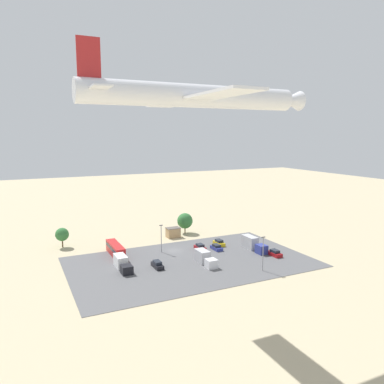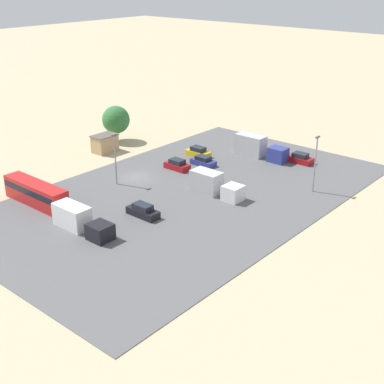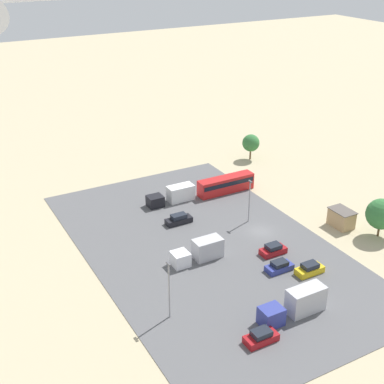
# 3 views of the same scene
# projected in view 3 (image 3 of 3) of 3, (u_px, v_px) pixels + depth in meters

# --- Properties ---
(ground_plane) EXTENTS (400.00, 400.00, 0.00)m
(ground_plane) POSITION_uv_depth(u_px,v_px,m) (261.00, 232.00, 87.73)
(ground_plane) COLOR tan
(parking_lot_surface) EXTENTS (58.81, 35.35, 0.08)m
(parking_lot_surface) POSITION_uv_depth(u_px,v_px,m) (207.00, 247.00, 83.23)
(parking_lot_surface) COLOR #565659
(parking_lot_surface) RESTS_ON ground
(shed_building) EXTENTS (4.26, 2.96, 3.01)m
(shed_building) POSITION_uv_depth(u_px,v_px,m) (341.00, 218.00, 88.81)
(shed_building) COLOR tan
(shed_building) RESTS_ON ground
(bus) EXTENTS (2.47, 11.24, 3.04)m
(bus) POSITION_uv_depth(u_px,v_px,m) (226.00, 184.00, 100.59)
(bus) COLOR red
(bus) RESTS_ON ground
(parked_car_0) EXTENTS (1.95, 4.16, 1.62)m
(parked_car_0) POSITION_uv_depth(u_px,v_px,m) (261.00, 337.00, 63.55)
(parked_car_0) COLOR maroon
(parked_car_0) RESTS_ON ground
(parked_car_1) EXTENTS (1.95, 4.06, 1.62)m
(parked_car_1) POSITION_uv_depth(u_px,v_px,m) (273.00, 250.00, 81.25)
(parked_car_1) COLOR maroon
(parked_car_1) RESTS_ON ground
(parked_car_2) EXTENTS (1.78, 4.54, 1.65)m
(parked_car_2) POSITION_uv_depth(u_px,v_px,m) (179.00, 219.00, 89.93)
(parked_car_2) COLOR black
(parked_car_2) RESTS_ON ground
(parked_car_3) EXTENTS (1.87, 4.21, 1.65)m
(parked_car_3) POSITION_uv_depth(u_px,v_px,m) (310.00, 269.00, 76.49)
(parked_car_3) COLOR gold
(parked_car_3) RESTS_ON ground
(parked_car_4) EXTENTS (1.91, 4.08, 1.50)m
(parked_car_4) POSITION_uv_depth(u_px,v_px,m) (279.00, 267.00, 77.21)
(parked_car_4) COLOR navy
(parked_car_4) RESTS_ON ground
(parked_truck_0) EXTENTS (2.48, 8.06, 3.04)m
(parked_truck_0) POSITION_uv_depth(u_px,v_px,m) (200.00, 251.00, 79.55)
(parked_truck_0) COLOR silver
(parked_truck_0) RESTS_ON ground
(parked_truck_1) EXTENTS (2.37, 9.41, 3.44)m
(parked_truck_1) POSITION_uv_depth(u_px,v_px,m) (296.00, 304.00, 67.78)
(parked_truck_1) COLOR navy
(parked_truck_1) RESTS_ON ground
(parked_truck_2) EXTENTS (2.43, 8.93, 2.83)m
(parked_truck_2) POSITION_uv_depth(u_px,v_px,m) (174.00, 195.00, 96.99)
(parked_truck_2) COLOR black
(parked_truck_2) RESTS_ON ground
(tree_near_shed) EXTENTS (3.72, 3.72, 5.59)m
(tree_near_shed) POSITION_uv_depth(u_px,v_px,m) (251.00, 143.00, 114.82)
(tree_near_shed) COLOR brown
(tree_near_shed) RESTS_ON ground
(tree_apron_mid) EXTENTS (4.97, 4.97, 6.50)m
(tree_apron_mid) POSITION_uv_depth(u_px,v_px,m) (381.00, 214.00, 84.77)
(tree_apron_mid) COLOR brown
(tree_apron_mid) RESTS_ON ground
(light_pole_lot_centre) EXTENTS (0.90, 0.28, 8.10)m
(light_pole_lot_centre) POSITION_uv_depth(u_px,v_px,m) (169.00, 288.00, 66.05)
(light_pole_lot_centre) COLOR gray
(light_pole_lot_centre) RESTS_ON ground
(light_pole_lot_edge) EXTENTS (0.90, 0.28, 7.51)m
(light_pole_lot_edge) POSITION_uv_depth(u_px,v_px,m) (249.00, 199.00, 89.02)
(light_pole_lot_edge) COLOR gray
(light_pole_lot_edge) RESTS_ON ground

